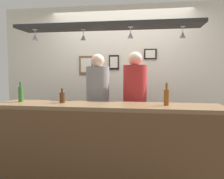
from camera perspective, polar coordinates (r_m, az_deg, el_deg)
ground_plane at (r=3.33m, az=-0.28°, el=-20.51°), size 8.00×8.00×0.00m
back_wall at (r=4.11m, az=2.12°, el=2.95°), size 4.40×0.06×2.60m
bar_counter at (r=2.62m, az=-2.05°, el=-11.42°), size 2.70×0.55×1.02m
overhead_glass_rack at (r=2.78m, az=-1.30°, el=15.72°), size 2.20×0.36×0.04m
hanging_wineglass_far_left at (r=3.01m, az=-18.92°, el=12.47°), size 0.07×0.07×0.13m
hanging_wineglass_left at (r=2.87m, az=-7.27°, el=13.06°), size 0.07×0.07×0.13m
hanging_wineglass_center_left at (r=2.70m, az=4.70°, el=13.65°), size 0.07×0.07×0.13m
hanging_wineglass_center at (r=2.78m, az=17.45°, el=13.18°), size 0.07×0.07×0.13m
person_left_grey_shirt at (r=3.36m, az=-3.60°, el=-2.36°), size 0.34×0.34×1.67m
person_right_red_shirt at (r=3.29m, az=5.79°, el=-2.26°), size 0.34×0.34×1.70m
bottle_beer_brown_stubby at (r=2.89m, az=-12.50°, el=-1.91°), size 0.07×0.07×0.18m
bottle_beer_green_import at (r=3.15m, az=-22.12°, el=-1.02°), size 0.06×0.06×0.26m
bottle_beer_amber_tall at (r=2.67m, az=13.61°, el=-1.79°), size 0.06×0.06×0.26m
picture_frame_upper_small at (r=4.05m, az=9.67°, el=8.84°), size 0.22×0.02×0.18m
picture_frame_crest at (r=4.09m, az=0.49°, el=6.89°), size 0.18×0.02×0.26m
picture_frame_caricature at (r=4.19m, az=-6.55°, el=6.13°), size 0.26×0.02×0.34m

